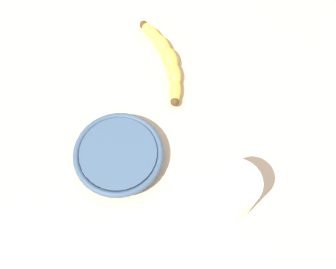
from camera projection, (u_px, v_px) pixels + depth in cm
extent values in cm
cube|color=beige|center=(166.00, 116.00, 87.24)|extent=(120.00, 120.00, 3.00)
ellipsoid|color=yellow|center=(175.00, 90.00, 86.11)|extent=(6.14, 2.81, 2.35)
ellipsoid|color=yellow|center=(174.00, 74.00, 87.72)|extent=(6.50, 4.29, 2.81)
ellipsoid|color=yellow|center=(170.00, 58.00, 89.28)|extent=(6.80, 5.57, 3.26)
ellipsoid|color=yellow|center=(162.00, 44.00, 90.74)|extent=(6.45, 5.84, 2.81)
ellipsoid|color=yellow|center=(151.00, 32.00, 92.05)|extent=(5.74, 6.01, 2.35)
sphere|color=#513819|center=(175.00, 102.00, 85.02)|extent=(1.79, 1.79, 1.79)
sphere|color=#513819|center=(144.00, 25.00, 92.87)|extent=(1.79, 1.79, 1.79)
cylinder|color=silver|center=(233.00, 193.00, 72.84)|extent=(8.21, 8.21, 11.95)
cylinder|color=pink|center=(232.00, 194.00, 73.54)|extent=(7.71, 7.71, 9.90)
cylinder|color=#3D5675|center=(119.00, 156.00, 80.09)|extent=(14.71, 14.71, 3.56)
torus|color=#3D5675|center=(118.00, 154.00, 79.01)|extent=(17.19, 17.19, 1.20)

